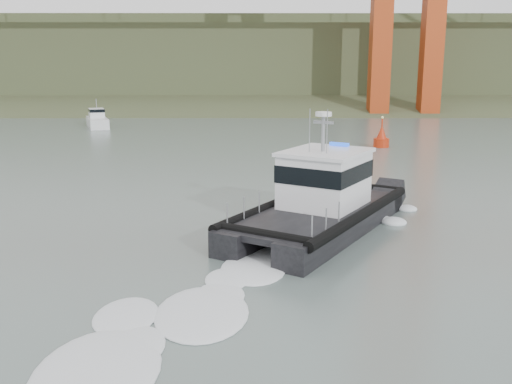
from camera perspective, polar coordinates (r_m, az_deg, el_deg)
The scene contains 5 objects.
ground at distance 17.95m, azimuth 5.39°, elevation -14.13°, with size 400.00×400.00×0.00m, color slate.
headlands at distance 141.45m, azimuth 0.43°, elevation 12.28°, with size 500.00×105.36×27.12m.
patrol_boat at distance 28.34m, azimuth 6.52°, elevation -0.79°, with size 10.35×12.97×6.04m.
motorboat at distance 77.40m, azimuth -15.60°, elevation 6.95°, with size 4.54×7.27×3.79m.
nav_buoy at distance 58.02m, azimuth 12.43°, elevation 5.24°, with size 1.55×1.55×3.23m.
Camera 1 is at (-1.71, -15.93, 8.08)m, focal length 40.00 mm.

